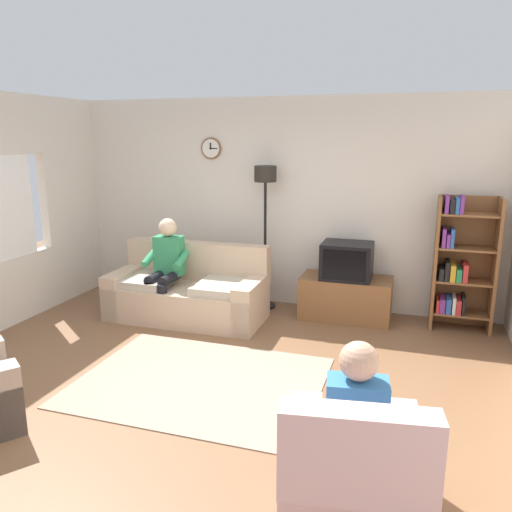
{
  "coord_description": "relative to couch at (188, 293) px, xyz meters",
  "views": [
    {
      "loc": [
        1.7,
        -3.78,
        2.21
      ],
      "look_at": [
        0.22,
        0.85,
        1.05
      ],
      "focal_mm": 35.53,
      "sensor_mm": 36.0,
      "label": 1
    }
  ],
  "objects": [
    {
      "name": "bookshelf",
      "position": [
        3.14,
        0.65,
        0.46
      ],
      "size": [
        0.68,
        0.36,
        1.56
      ],
      "color": "brown",
      "rests_on": "ground_plane"
    },
    {
      "name": "armchair_near_bookshelf",
      "position": [
        2.38,
        -2.84,
        -0.02
      ],
      "size": [
        0.92,
        0.99,
        0.9
      ],
      "color": "beige",
      "rests_on": "ground_plane"
    },
    {
      "name": "couch",
      "position": [
        0.0,
        0.0,
        0.0
      ],
      "size": [
        1.91,
        0.89,
        0.9
      ],
      "color": "tan",
      "rests_on": "ground_plane"
    },
    {
      "name": "person_in_right_armchair",
      "position": [
        2.37,
        -2.76,
        0.29
      ],
      "size": [
        0.55,
        0.58,
        1.12
      ],
      "color": "#3372B2",
      "rests_on": "ground_plane"
    },
    {
      "name": "floor_lamp",
      "position": [
        0.79,
        0.68,
        1.14
      ],
      "size": [
        0.28,
        0.28,
        1.85
      ],
      "color": "black",
      "rests_on": "ground_plane"
    },
    {
      "name": "back_wall_assembly",
      "position": [
        0.92,
        0.99,
        1.04
      ],
      "size": [
        6.2,
        0.17,
        2.7
      ],
      "color": "silver",
      "rests_on": "ground_plane"
    },
    {
      "name": "area_rug",
      "position": [
        0.83,
        -1.53,
        -0.31
      ],
      "size": [
        2.2,
        1.7,
        0.01
      ],
      "primitive_type": "cube",
      "color": "gray",
      "rests_on": "ground_plane"
    },
    {
      "name": "person_on_couch",
      "position": [
        -0.24,
        -0.11,
        0.39
      ],
      "size": [
        0.51,
        0.54,
        1.24
      ],
      "color": "#338C59",
      "rests_on": "ground_plane"
    },
    {
      "name": "tv_stand",
      "position": [
        1.86,
        0.58,
        -0.05
      ],
      "size": [
        1.1,
        0.56,
        0.52
      ],
      "color": "brown",
      "rests_on": "ground_plane"
    },
    {
      "name": "tv",
      "position": [
        1.86,
        0.56,
        0.42
      ],
      "size": [
        0.6,
        0.49,
        0.44
      ],
      "color": "black",
      "rests_on": "tv_stand"
    },
    {
      "name": "ground_plane",
      "position": [
        0.92,
        -1.67,
        -0.31
      ],
      "size": [
        12.0,
        12.0,
        0.0
      ],
      "primitive_type": "plane",
      "color": "brown"
    }
  ]
}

